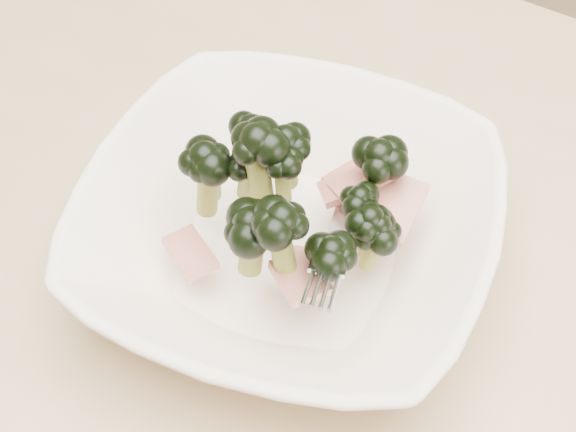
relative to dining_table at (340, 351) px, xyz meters
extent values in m
cube|color=tan|center=(0.00, 0.00, 0.08)|extent=(1.20, 0.80, 0.04)
cylinder|color=tan|center=(-0.55, 0.35, -0.30)|extent=(0.06, 0.06, 0.71)
imported|color=white|center=(-0.05, 0.00, 0.14)|extent=(0.36, 0.36, 0.07)
cylinder|color=olive|center=(0.02, 0.02, 0.15)|extent=(0.01, 0.02, 0.03)
ellipsoid|color=black|center=(0.02, 0.02, 0.16)|extent=(0.03, 0.03, 0.02)
cylinder|color=olive|center=(-0.06, 0.01, 0.18)|extent=(0.02, 0.02, 0.04)
ellipsoid|color=black|center=(-0.06, 0.01, 0.21)|extent=(0.04, 0.04, 0.03)
cylinder|color=olive|center=(-0.01, 0.02, 0.15)|extent=(0.02, 0.02, 0.03)
ellipsoid|color=black|center=(-0.01, 0.02, 0.17)|extent=(0.03, 0.03, 0.02)
cylinder|color=olive|center=(-0.07, -0.01, 0.19)|extent=(0.03, 0.02, 0.05)
ellipsoid|color=black|center=(-0.07, -0.01, 0.22)|extent=(0.04, 0.04, 0.03)
cylinder|color=olive|center=(-0.01, 0.05, 0.15)|extent=(0.02, 0.03, 0.05)
ellipsoid|color=black|center=(-0.01, 0.05, 0.18)|extent=(0.04, 0.04, 0.03)
cylinder|color=olive|center=(-0.08, -0.01, 0.17)|extent=(0.02, 0.02, 0.04)
ellipsoid|color=black|center=(-0.08, -0.01, 0.19)|extent=(0.03, 0.03, 0.02)
cylinder|color=olive|center=(-0.05, -0.05, 0.16)|extent=(0.02, 0.02, 0.04)
ellipsoid|color=black|center=(-0.05, -0.05, 0.19)|extent=(0.04, 0.04, 0.03)
cylinder|color=olive|center=(-0.11, 0.03, 0.15)|extent=(0.03, 0.02, 0.05)
ellipsoid|color=black|center=(-0.11, 0.03, 0.18)|extent=(0.04, 0.04, 0.03)
cylinder|color=olive|center=(-0.11, -0.02, 0.16)|extent=(0.02, 0.02, 0.05)
ellipsoid|color=black|center=(-0.11, -0.02, 0.19)|extent=(0.04, 0.04, 0.03)
cylinder|color=olive|center=(0.02, 0.00, 0.15)|extent=(0.02, 0.01, 0.03)
ellipsoid|color=black|center=(0.02, 0.00, 0.17)|extent=(0.03, 0.03, 0.02)
cylinder|color=olive|center=(-0.11, -0.01, 0.15)|extent=(0.02, 0.02, 0.04)
ellipsoid|color=black|center=(-0.11, -0.01, 0.18)|extent=(0.03, 0.03, 0.03)
cylinder|color=olive|center=(-0.03, -0.04, 0.17)|extent=(0.03, 0.02, 0.05)
ellipsoid|color=black|center=(-0.03, -0.04, 0.20)|extent=(0.04, 0.04, 0.03)
cylinder|color=olive|center=(0.00, -0.03, 0.16)|extent=(0.02, 0.02, 0.03)
ellipsoid|color=black|center=(0.00, -0.03, 0.18)|extent=(0.04, 0.04, 0.03)
cylinder|color=olive|center=(-0.05, 0.00, 0.19)|extent=(0.02, 0.02, 0.04)
ellipsoid|color=black|center=(-0.05, 0.00, 0.21)|extent=(0.03, 0.03, 0.02)
cylinder|color=olive|center=(0.01, 0.01, 0.15)|extent=(0.02, 0.02, 0.03)
ellipsoid|color=black|center=(0.01, 0.01, 0.17)|extent=(0.03, 0.03, 0.03)
cube|color=maroon|center=(-0.03, 0.05, 0.15)|extent=(0.05, 0.05, 0.02)
cube|color=maroon|center=(-0.03, 0.06, 0.14)|extent=(0.04, 0.06, 0.02)
cube|color=maroon|center=(-0.10, -0.06, 0.13)|extent=(0.05, 0.04, 0.01)
cube|color=maroon|center=(0.01, 0.04, 0.16)|extent=(0.04, 0.06, 0.02)
cube|color=maroon|center=(-0.01, -0.05, 0.15)|extent=(0.05, 0.05, 0.01)
cube|color=maroon|center=(-0.02, 0.05, 0.15)|extent=(0.05, 0.05, 0.02)
cube|color=maroon|center=(-0.02, -0.03, 0.15)|extent=(0.05, 0.05, 0.02)
camera|label=1|loc=(0.14, -0.31, 0.59)|focal=50.00mm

